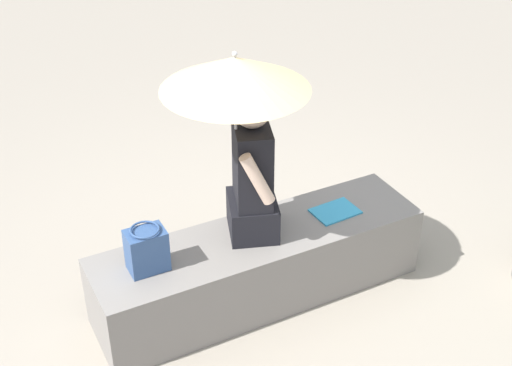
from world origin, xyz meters
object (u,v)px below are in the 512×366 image
Objects in this scene: parasol at (235,73)px; handbag_black at (147,250)px; person_seated at (252,175)px; magazine at (335,211)px.

handbag_black is (-0.59, -0.07, -0.90)m from parasol.
parasol is (-0.09, 0.02, 0.64)m from person_seated.
parasol is 4.24× the size of handbag_black.
parasol reaches higher than person_seated.
person_seated is at bearing -10.87° from parasol.
handbag_black is 1.23m from magazine.
parasol is at bearing 169.13° from person_seated.
magazine is (0.55, -0.06, -0.38)m from person_seated.
person_seated is 3.32× the size of handbag_black.
parasol is 1.07m from handbag_black.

